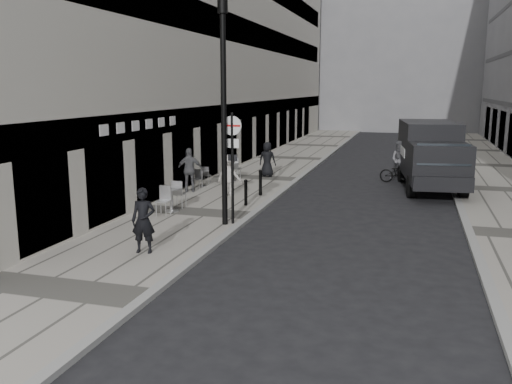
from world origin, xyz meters
TOP-DOWN VIEW (x-y plane):
  - ground at (0.00, 0.00)m, footprint 120.00×120.00m
  - sidewalk at (-2.00, 18.00)m, footprint 4.00×60.00m
  - far_sidewalk at (9.00, 18.00)m, footprint 4.00×60.00m
  - building_left at (-6.00, 24.50)m, footprint 4.00×45.00m
  - building_far at (1.50, 56.00)m, footprint 24.00×16.00m
  - walking_man at (-1.44, 5.55)m, footprint 0.70×0.52m
  - sign_post at (-0.20, 9.16)m, footprint 0.60×0.09m
  - lamppost at (-0.41, 8.98)m, footprint 0.31×0.31m
  - bollard_near at (-0.60, 13.83)m, footprint 0.13×0.13m
  - bollard_far at (-0.60, 11.84)m, footprint 0.12×0.12m
  - panel_van at (5.98, 17.84)m, footprint 3.00×6.38m
  - cyclist at (4.68, 18.95)m, footprint 1.92×0.95m
  - pedestrian_a at (-3.60, 13.68)m, footprint 1.16×0.83m
  - pedestrian_b at (-1.75, 13.37)m, footprint 1.16×0.79m
  - pedestrian_c at (-1.53, 18.34)m, footprint 0.83×0.54m
  - cafe_table_near at (-3.60, 15.03)m, footprint 0.62×1.41m
  - cafe_table_mid at (-2.80, 16.57)m, footprint 0.80×1.80m
  - cafe_table_far at (-2.80, 10.16)m, footprint 0.77×1.75m

SIDE VIEW (x-z plane):
  - ground at x=0.00m, z-range 0.00..0.00m
  - sidewalk at x=-2.00m, z-range 0.00..0.12m
  - far_sidewalk at x=9.00m, z-range 0.00..0.12m
  - cafe_table_near at x=-3.60m, z-range 0.13..0.93m
  - bollard_far at x=-0.60m, z-range 0.12..1.02m
  - bollard_near at x=-0.60m, z-range 0.12..1.09m
  - cafe_table_far at x=-2.80m, z-range 0.13..1.12m
  - cafe_table_mid at x=-2.80m, z-range 0.13..1.15m
  - cyclist at x=4.68m, z-range -0.22..1.76m
  - pedestrian_b at x=-1.75m, z-range 0.12..1.77m
  - pedestrian_c at x=-1.53m, z-range 0.12..1.81m
  - walking_man at x=-1.44m, z-range 0.12..1.85m
  - pedestrian_a at x=-3.60m, z-range 0.12..1.95m
  - panel_van at x=5.98m, z-range 0.18..3.08m
  - sign_post at x=-0.20m, z-range 0.62..4.13m
  - lamppost at x=-0.41m, z-range 0.50..7.32m
  - building_left at x=-6.00m, z-range 0.00..18.00m
  - building_far at x=1.50m, z-range 0.00..22.00m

